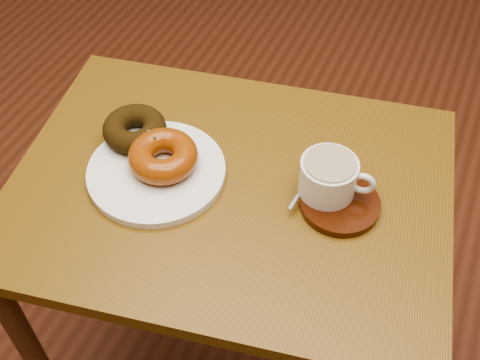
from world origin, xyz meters
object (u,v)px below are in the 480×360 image
at_px(saucer, 340,204).
at_px(donut_plate, 156,171).
at_px(coffee_cup, 329,177).
at_px(cafe_table, 230,224).

bearing_deg(saucer, donut_plate, -169.44).
height_order(saucer, coffee_cup, coffee_cup).
height_order(cafe_table, donut_plate, donut_plate).
xyz_separation_m(cafe_table, donut_plate, (-0.13, -0.03, 0.12)).
xyz_separation_m(donut_plate, coffee_cup, (0.29, 0.07, 0.04)).
distance_m(donut_plate, coffee_cup, 0.30).
xyz_separation_m(cafe_table, coffee_cup, (0.16, 0.04, 0.16)).
xyz_separation_m(saucer, coffee_cup, (-0.03, 0.01, 0.04)).
distance_m(cafe_table, saucer, 0.23).
xyz_separation_m(donut_plate, saucer, (0.32, 0.06, -0.00)).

